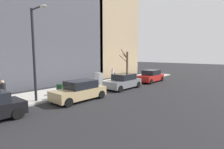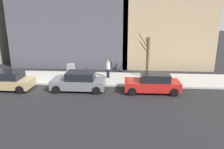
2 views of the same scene
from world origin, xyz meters
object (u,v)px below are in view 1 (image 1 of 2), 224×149
(utility_box, at_px, (99,80))
(pedestrian_midblock, at_px, (3,91))
(parking_meter, at_px, (115,78))
(trash_bin, at_px, (60,89))
(pedestrian_near_meter, at_px, (113,74))
(streetlamp, at_px, (35,47))
(parked_car_red, at_px, (151,76))
(bare_tree, at_px, (127,64))
(office_tower_left, at_px, (100,14))
(parked_car_tan, at_px, (80,91))
(parked_car_grey, at_px, (123,81))

(utility_box, bearing_deg, pedestrian_midblock, 91.11)
(parking_meter, height_order, pedestrian_midblock, pedestrian_midblock)
(trash_bin, bearing_deg, pedestrian_near_meter, -81.24)
(streetlamp, height_order, pedestrian_midblock, streetlamp)
(parking_meter, bearing_deg, utility_box, 62.10)
(utility_box, relative_size, trash_bin, 1.59)
(pedestrian_midblock, bearing_deg, streetlamp, 154.93)
(parked_car_red, height_order, pedestrian_midblock, pedestrian_midblock)
(trash_bin, bearing_deg, bare_tree, -81.64)
(bare_tree, bearing_deg, parking_meter, 112.57)
(pedestrian_near_meter, bearing_deg, pedestrian_midblock, -120.29)
(streetlamp, distance_m, pedestrian_near_meter, 10.97)
(pedestrian_midblock, distance_m, office_tower_left, 22.58)
(parked_car_tan, bearing_deg, parking_meter, -73.97)
(parked_car_tan, height_order, parking_meter, parked_car_tan)
(utility_box, distance_m, pedestrian_near_meter, 3.38)
(parked_car_tan, distance_m, office_tower_left, 20.56)
(pedestrian_near_meter, bearing_deg, office_tower_left, 108.31)
(parking_meter, xyz_separation_m, trash_bin, (0.45, 6.55, -0.38))
(parked_car_grey, distance_m, pedestrian_near_meter, 3.79)
(parked_car_grey, bearing_deg, streetlamp, 80.84)
(streetlamp, bearing_deg, trash_bin, -74.34)
(parked_car_red, relative_size, trash_bin, 4.71)
(trash_bin, relative_size, pedestrian_midblock, 0.54)
(bare_tree, xyz_separation_m, pedestrian_midblock, (-1.51, 15.92, -1.05))
(streetlamp, relative_size, bare_tree, 1.60)
(pedestrian_near_meter, bearing_deg, parking_meter, -79.12)
(parked_car_grey, bearing_deg, parked_car_tan, 92.15)
(parked_car_grey, relative_size, parking_meter, 3.12)
(trash_bin, distance_m, office_tower_left, 19.73)
(parked_car_red, relative_size, parking_meter, 3.14)
(parked_car_grey, distance_m, parking_meter, 1.54)
(trash_bin, relative_size, office_tower_left, 0.04)
(parked_car_tan, relative_size, bare_tree, 1.04)
(parked_car_grey, xyz_separation_m, office_tower_left, (11.32, -8.05, 9.78))
(parked_car_grey, xyz_separation_m, streetlamp, (1.31, 8.39, 3.28))
(utility_box, bearing_deg, streetlamp, 98.11)
(trash_bin, height_order, office_tower_left, office_tower_left)
(parked_car_grey, relative_size, utility_box, 2.94)
(parked_car_grey, bearing_deg, parking_meter, -14.03)
(bare_tree, distance_m, trash_bin, 12.03)
(bare_tree, bearing_deg, parked_car_tan, 108.83)
(parked_car_tan, xyz_separation_m, parking_meter, (1.73, -6.21, 0.24))
(parked_car_red, xyz_separation_m, parking_meter, (1.46, 5.42, 0.24))
(bare_tree, bearing_deg, utility_box, 101.01)
(parked_car_red, bearing_deg, parked_car_grey, 88.89)
(parked_car_red, bearing_deg, bare_tree, 1.31)
(parked_car_red, bearing_deg, parked_car_tan, 90.00)
(parking_meter, distance_m, pedestrian_near_meter, 2.39)
(parked_car_grey, height_order, office_tower_left, office_tower_left)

